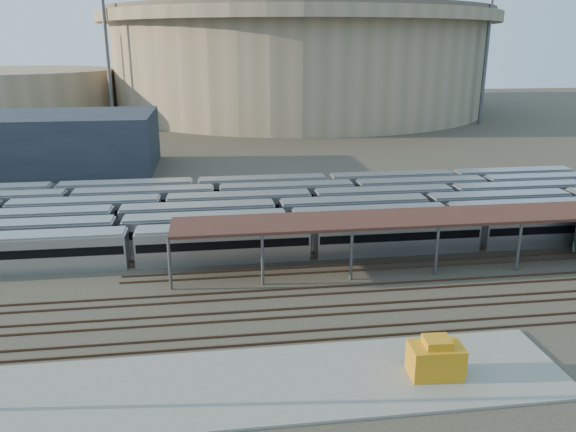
% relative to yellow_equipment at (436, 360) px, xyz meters
% --- Properties ---
extents(ground, '(420.00, 420.00, 0.00)m').
position_rel_yellow_equipment_xyz_m(ground, '(-10.91, 15.62, -1.32)').
color(ground, '#383026').
rests_on(ground, ground).
extents(apron, '(50.00, 9.00, 0.20)m').
position_rel_yellow_equipment_xyz_m(apron, '(-15.91, 0.62, -1.22)').
color(apron, gray).
rests_on(apron, ground).
extents(subway_trains, '(127.06, 23.90, 3.60)m').
position_rel_yellow_equipment_xyz_m(subway_trains, '(-8.55, 34.12, 0.48)').
color(subway_trains, '#B1B2B6').
rests_on(subway_trains, ground).
extents(inspection_shed, '(60.30, 6.00, 5.30)m').
position_rel_yellow_equipment_xyz_m(inspection_shed, '(11.09, 19.62, 3.67)').
color(inspection_shed, '#525156').
rests_on(inspection_shed, ground).
extents(empty_tracks, '(170.00, 9.62, 0.18)m').
position_rel_yellow_equipment_xyz_m(empty_tracks, '(-10.91, 10.62, -1.23)').
color(empty_tracks, '#4C3323').
rests_on(empty_tracks, ground).
extents(stadium, '(124.00, 124.00, 32.50)m').
position_rel_yellow_equipment_xyz_m(stadium, '(14.09, 155.62, 15.15)').
color(stadium, gray).
rests_on(stadium, ground).
extents(secondary_arena, '(56.00, 56.00, 14.00)m').
position_rel_yellow_equipment_xyz_m(secondary_arena, '(-70.91, 145.62, 5.68)').
color(secondary_arena, gray).
rests_on(secondary_arena, ground).
extents(service_building, '(42.00, 20.00, 10.00)m').
position_rel_yellow_equipment_xyz_m(service_building, '(-45.91, 70.62, 3.68)').
color(service_building, '#1E232D').
rests_on(service_building, ground).
extents(floodlight_0, '(4.00, 1.00, 38.40)m').
position_rel_yellow_equipment_xyz_m(floodlight_0, '(-40.91, 125.62, 19.33)').
color(floodlight_0, '#525156').
rests_on(floodlight_0, ground).
extents(floodlight_2, '(4.00, 1.00, 38.40)m').
position_rel_yellow_equipment_xyz_m(floodlight_2, '(59.09, 115.62, 19.33)').
color(floodlight_2, '#525156').
rests_on(floodlight_2, ground).
extents(floodlight_3, '(4.00, 1.00, 38.40)m').
position_rel_yellow_equipment_xyz_m(floodlight_3, '(-20.91, 175.62, 19.33)').
color(floodlight_3, '#525156').
rests_on(floodlight_3, ground).
extents(yellow_equipment, '(3.68, 2.40, 2.24)m').
position_rel_yellow_equipment_xyz_m(yellow_equipment, '(0.00, 0.00, 0.00)').
color(yellow_equipment, '#C17C12').
rests_on(yellow_equipment, apron).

